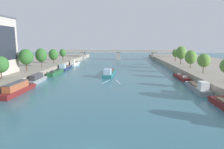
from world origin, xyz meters
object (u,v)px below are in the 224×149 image
tree_left_distant (0,64)px  tree_right_by_lamp (191,57)px  tree_left_midway (63,53)px  bridge_far (118,53)px  barge_midriver (109,72)px  moored_boat_left_midway (75,63)px  tree_right_nearest (181,53)px  moored_boat_left_lone (65,67)px  tree_left_third (26,57)px  tree_left_second (41,55)px  tree_right_end_of_row (176,53)px  tree_right_second (204,60)px  moored_boat_left_far (18,89)px  tree_left_by_lamp (53,55)px  moored_boat_right_near (197,87)px  moored_boat_right_downstream (181,77)px  moored_boat_left_downstream (37,79)px  moored_boat_left_upstream (56,72)px

tree_left_distant → tree_right_by_lamp: 63.11m
tree_left_midway → bridge_far: 41.72m
tree_left_midway → barge_midriver: bearing=-49.4°
bridge_far → moored_boat_left_midway: bearing=-124.3°
tree_left_distant → tree_right_by_lamp: size_ratio=0.92×
moored_boat_left_midway → tree_right_nearest: 52.31m
moored_boat_left_lone → bridge_far: bearing=65.2°
tree_left_third → tree_left_midway: tree_left_third is taller
tree_left_second → tree_right_end_of_row: tree_left_second is taller
tree_left_distant → moored_boat_left_midway: bearing=81.8°
tree_right_second → moored_boat_left_lone: bearing=157.3°
tree_right_nearest → tree_left_third: bearing=-157.0°
moored_boat_left_far → tree_left_by_lamp: 45.86m
moored_boat_right_near → moored_boat_left_lone: bearing=140.4°
barge_midriver → tree_right_by_lamp: 31.11m
barge_midriver → tree_right_end_of_row: tree_right_end_of_row is taller
tree_left_second → tree_right_second: bearing=-12.5°
moored_boat_left_lone → tree_left_third: tree_left_third is taller
tree_right_second → moored_boat_right_downstream: bearing=172.1°
moored_boat_left_lone → tree_left_third: size_ratio=1.93×
moored_boat_right_near → bridge_far: (-21.54, 84.07, 3.35)m
tree_right_by_lamp → tree_left_by_lamp: bearing=167.0°
tree_left_third → tree_right_by_lamp: 58.66m
tree_left_by_lamp → moored_boat_left_far: bearing=-81.0°
tree_left_distant → tree_left_third: (0.30, 13.49, 0.94)m
barge_midriver → tree_left_distant: tree_left_distant is taller
barge_midriver → moored_boat_right_near: size_ratio=1.44×
moored_boat_right_downstream → tree_right_end_of_row: bearing=78.6°
moored_boat_left_lone → moored_boat_right_near: 56.70m
tree_left_midway → tree_right_by_lamp: bearing=-25.1°
moored_boat_right_downstream → bridge_far: bridge_far is taller
tree_right_by_lamp → tree_right_nearest: tree_right_nearest is taller
moored_boat_left_downstream → bridge_far: bridge_far is taller
moored_boat_left_far → tree_left_midway: tree_left_midway is taller
moored_boat_right_downstream → moored_boat_right_near: bearing=-92.2°
tree_left_third → tree_right_second: 57.46m
tree_left_second → tree_right_nearest: size_ratio=0.92×
moored_boat_left_downstream → moored_boat_right_downstream: moored_boat_left_downstream is taller
tree_left_by_lamp → tree_right_nearest: size_ratio=0.82×
moored_boat_left_upstream → bridge_far: size_ratio=0.18×
moored_boat_left_upstream → tree_right_second: tree_right_second is taller
moored_boat_left_midway → tree_left_by_lamp: size_ratio=1.73×
tree_left_second → tree_right_nearest: tree_right_nearest is taller
barge_midriver → tree_right_nearest: bearing=28.8°
tree_right_end_of_row → barge_midriver: bearing=-136.9°
barge_midriver → tree_right_second: (30.38, -7.60, 5.29)m
moored_boat_right_near → tree_left_by_lamp: tree_left_by_lamp is taller
moored_boat_right_downstream → tree_right_by_lamp: tree_right_by_lamp is taller
moored_boat_left_upstream → moored_boat_right_downstream: bearing=-8.9°
moored_boat_left_midway → bridge_far: bearing=55.7°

